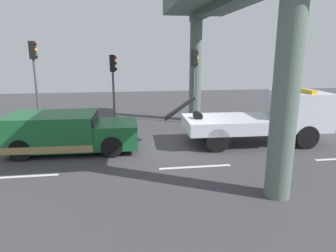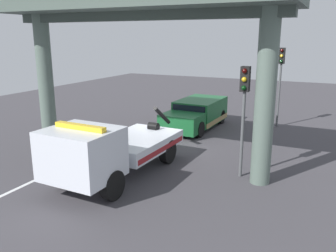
# 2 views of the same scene
# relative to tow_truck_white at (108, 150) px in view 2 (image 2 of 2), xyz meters

# --- Properties ---
(ground_plane) EXTENTS (60.00, 40.00, 0.10)m
(ground_plane) POSITION_rel_tow_truck_white_xyz_m (-4.03, 0.02, -1.25)
(ground_plane) COLOR #423F44
(lane_stripe_west) EXTENTS (2.60, 0.16, 0.01)m
(lane_stripe_west) POSITION_rel_tow_truck_white_xyz_m (-10.03, -2.51, -1.20)
(lane_stripe_west) COLOR silver
(lane_stripe_west) RESTS_ON ground
(lane_stripe_mid) EXTENTS (2.60, 0.16, 0.01)m
(lane_stripe_mid) POSITION_rel_tow_truck_white_xyz_m (-4.03, -2.51, -1.20)
(lane_stripe_mid) COLOR silver
(lane_stripe_mid) RESTS_ON ground
(lane_stripe_east) EXTENTS (2.60, 0.16, 0.01)m
(lane_stripe_east) POSITION_rel_tow_truck_white_xyz_m (1.97, -2.51, -1.20)
(lane_stripe_east) COLOR silver
(lane_stripe_east) RESTS_ON ground
(tow_truck_white) EXTENTS (7.29, 2.58, 2.46)m
(tow_truck_white) POSITION_rel_tow_truck_white_xyz_m (0.00, 0.00, 0.00)
(tow_truck_white) COLOR silver
(tow_truck_white) RESTS_ON ground
(towed_van_green) EXTENTS (5.26, 2.35, 1.58)m
(towed_van_green) POSITION_rel_tow_truck_white_xyz_m (-8.83, 0.03, -0.42)
(towed_van_green) COLOR #195B2D
(towed_van_green) RESTS_ON ground
(overpass_structure) EXTENTS (3.60, 12.06, 7.02)m
(overpass_structure) POSITION_rel_tow_truck_white_xyz_m (-2.25, 0.02, 4.89)
(overpass_structure) COLOR #596B60
(overpass_structure) RESTS_ON ground
(traffic_light_near) EXTENTS (0.39, 0.32, 4.58)m
(traffic_light_near) POSITION_rel_tow_truck_white_xyz_m (-11.01, 4.26, 2.13)
(traffic_light_near) COLOR #515456
(traffic_light_near) RESTS_ON ground
(traffic_light_far) EXTENTS (0.39, 0.32, 3.90)m
(traffic_light_far) POSITION_rel_tow_truck_white_xyz_m (-7.01, 4.26, 1.66)
(traffic_light_far) COLOR #515456
(traffic_light_far) RESTS_ON ground
(traffic_light_mid) EXTENTS (0.39, 0.32, 4.17)m
(traffic_light_mid) POSITION_rel_tow_truck_white_xyz_m (-2.51, 4.26, 1.84)
(traffic_light_mid) COLOR #515456
(traffic_light_mid) RESTS_ON ground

